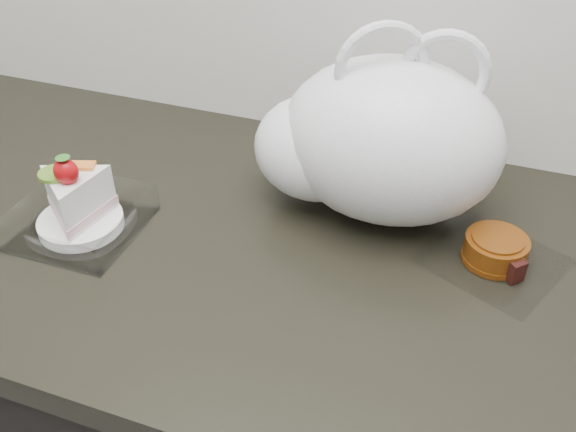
{
  "coord_description": "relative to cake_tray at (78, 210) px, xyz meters",
  "views": [
    {
      "loc": [
        0.22,
        1.05,
        1.45
      ],
      "look_at": [
        -0.01,
        1.7,
        0.94
      ],
      "focal_mm": 40.0,
      "sensor_mm": 36.0,
      "label": 1
    }
  ],
  "objects": [
    {
      "name": "cake_tray",
      "position": [
        0.0,
        0.0,
        0.0
      ],
      "size": [
        0.16,
        0.16,
        0.12
      ],
      "rotation": [
        0.0,
        0.0,
        0.01
      ],
      "color": "white",
      "rests_on": "counter"
    },
    {
      "name": "mooncake_wrap",
      "position": [
        0.55,
        0.13,
        -0.02
      ],
      "size": [
        0.21,
        0.21,
        0.04
      ],
      "rotation": [
        0.0,
        0.0,
        -0.25
      ],
      "color": "white",
      "rests_on": "counter"
    },
    {
      "name": "plastic_bag",
      "position": [
        0.36,
        0.19,
        0.08
      ],
      "size": [
        0.39,
        0.32,
        0.28
      ],
      "rotation": [
        0.0,
        0.0,
        0.32
      ],
      "color": "white",
      "rests_on": "counter"
    }
  ]
}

